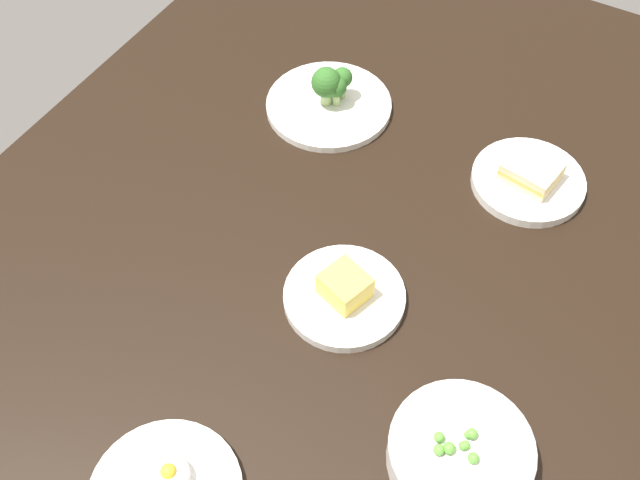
{
  "coord_description": "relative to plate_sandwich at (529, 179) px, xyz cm",
  "views": [
    {
      "loc": [
        -58.4,
        -33.11,
        94.59
      ],
      "look_at": [
        0.0,
        0.0,
        6.0
      ],
      "focal_mm": 42.69,
      "sensor_mm": 36.0,
      "label": 1
    }
  ],
  "objects": [
    {
      "name": "dining_table",
      "position": [
        -27.06,
        22.34,
        -3.46
      ],
      "size": [
        158.44,
        109.92,
        4.0
      ],
      "primitive_type": "cube",
      "color": "black",
      "rests_on": "ground"
    },
    {
      "name": "plate_sandwich",
      "position": [
        0.0,
        0.0,
        0.0
      ],
      "size": [
        17.76,
        17.76,
        4.8
      ],
      "color": "white",
      "rests_on": "dining_table"
    },
    {
      "name": "plate_cheese",
      "position": [
        -33.28,
        14.89,
        -0.04
      ],
      "size": [
        17.18,
        17.18,
        5.5
      ],
      "color": "white",
      "rests_on": "dining_table"
    },
    {
      "name": "bowl_peas",
      "position": [
        -46.98,
        -8.29,
        1.09
      ],
      "size": [
        17.6,
        17.6,
        5.84
      ],
      "color": "white",
      "rests_on": "dining_table"
    },
    {
      "name": "plate_broccoli",
      "position": [
        -0.03,
        35.86,
        0.5
      ],
      "size": [
        21.48,
        21.48,
        8.37
      ],
      "color": "white",
      "rests_on": "dining_table"
    }
  ]
}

